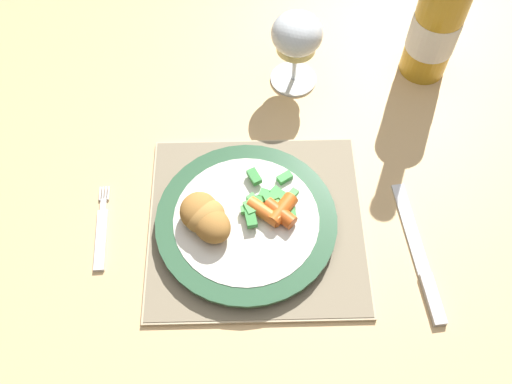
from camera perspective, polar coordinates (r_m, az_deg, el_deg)
The scene contains 11 objects.
ground_plane at distance 1.52m, azimuth 0.60°, elevation -13.89°, with size 6.00×6.00×0.00m, color #383333.
dining_table at distance 0.93m, azimuth 0.95°, elevation -2.21°, with size 1.18×0.81×0.74m.
placemat at distance 0.80m, azimuth 0.05°, elevation -3.19°, with size 0.30×0.29×0.01m.
dinner_plate at distance 0.78m, azimuth -0.97°, elevation -2.99°, with size 0.25×0.25×0.02m.
breaded_croquettes at distance 0.76m, azimuth -5.16°, elevation -2.50°, with size 0.08×0.09×0.04m.
green_beans_pile at distance 0.78m, azimuth 1.29°, elevation -0.79°, with size 0.08×0.09×0.02m.
glazed_carrots at distance 0.77m, azimuth 1.96°, elevation -1.97°, with size 0.07×0.05×0.02m.
fork at distance 0.82m, azimuth -15.19°, elevation -4.00°, with size 0.02×0.13×0.01m.
table_knife at distance 0.80m, azimuth 16.22°, elevation -6.83°, with size 0.04×0.21×0.01m.
wine_glass at distance 0.89m, azimuth 4.10°, elevation 15.16°, with size 0.08×0.08×0.13m.
bottle at distance 0.94m, azimuth 17.83°, elevation 16.26°, with size 0.08×0.08×0.30m.
Camera 1 is at (-0.03, -0.45, 1.45)m, focal length 40.00 mm.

